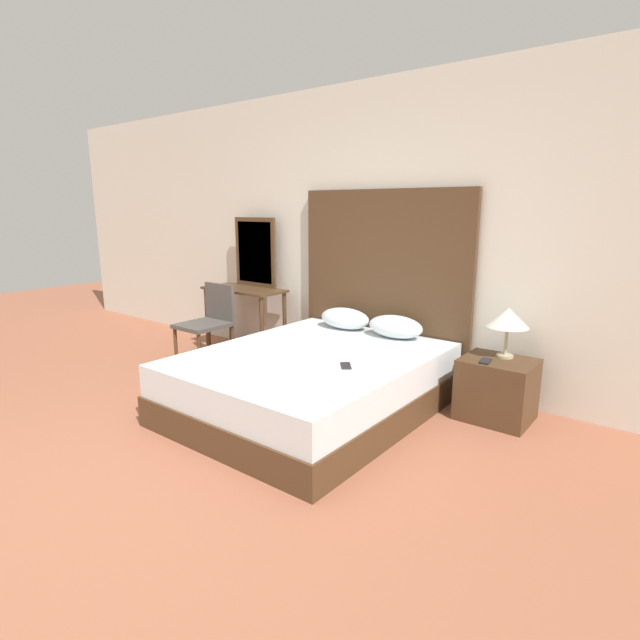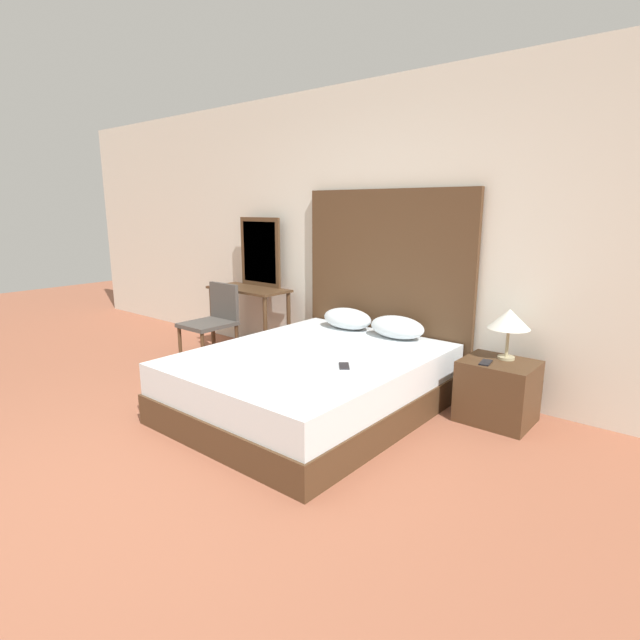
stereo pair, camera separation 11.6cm
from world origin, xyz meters
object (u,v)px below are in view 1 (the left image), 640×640
at_px(bed, 312,382).
at_px(phone_on_bed, 346,366).
at_px(chair, 210,319).
at_px(table_lamp, 508,319).
at_px(phone_on_nightstand, 485,361).
at_px(nightstand, 497,389).
at_px(vanity_desk, 244,301).

relative_size(bed, phone_on_bed, 12.80).
bearing_deg(chair, bed, -11.30).
bearing_deg(table_lamp, phone_on_nightstand, -110.94).
bearing_deg(nightstand, vanity_desk, 179.03).
height_order(vanity_desk, chair, chair).
distance_m(bed, phone_on_nightstand, 1.33).
xyz_separation_m(bed, chair, (-1.60, 0.32, 0.24)).
relative_size(nightstand, table_lamp, 1.35).
bearing_deg(chair, phone_on_nightstand, 6.27).
height_order(nightstand, vanity_desk, vanity_desk).
relative_size(phone_on_nightstand, chair, 0.19).
relative_size(table_lamp, phone_on_nightstand, 2.41).
bearing_deg(phone_on_bed, table_lamp, 48.19).
bearing_deg(table_lamp, vanity_desk, -179.14).
distance_m(phone_on_nightstand, vanity_desk, 2.73).
bearing_deg(table_lamp, nightstand, -98.02).
bearing_deg(nightstand, chair, -171.64).
bearing_deg(phone_on_nightstand, table_lamp, 69.06).
bearing_deg(vanity_desk, nightstand, -0.97).
bearing_deg(phone_on_bed, phone_on_nightstand, 44.00).
distance_m(phone_on_nightstand, chair, 2.77).
distance_m(phone_on_bed, vanity_desk, 2.16).
relative_size(phone_on_bed, nightstand, 0.31).
xyz_separation_m(bed, phone_on_bed, (0.40, -0.10, 0.24)).
height_order(phone_on_bed, vanity_desk, vanity_desk).
distance_m(nightstand, vanity_desk, 2.81).
relative_size(bed, phone_on_nightstand, 12.87).
xyz_separation_m(bed, phone_on_nightstand, (1.15, 0.62, 0.24)).
distance_m(nightstand, phone_on_nightstand, 0.27).
relative_size(phone_on_nightstand, vanity_desk, 0.17).
bearing_deg(vanity_desk, phone_on_bed, -24.22).
bearing_deg(nightstand, bed, -148.81).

